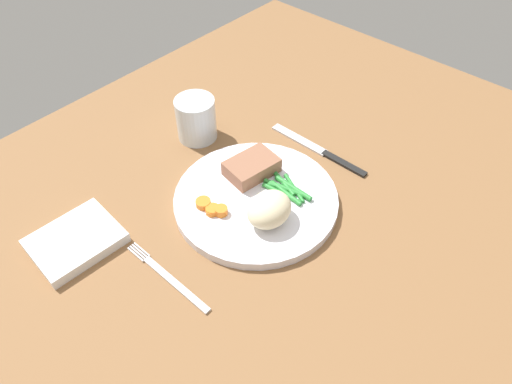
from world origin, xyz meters
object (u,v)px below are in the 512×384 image
at_px(dinner_plate, 256,200).
at_px(knife, 320,151).
at_px(meat_portion, 252,167).
at_px(water_glass, 196,122).
at_px(fork, 168,277).
at_px(napkin, 76,241).

relative_size(dinner_plate, knife, 1.30).
distance_m(meat_portion, water_glass, 0.16).
distance_m(fork, knife, 0.36).
distance_m(knife, water_glass, 0.23).
height_order(dinner_plate, water_glass, water_glass).
distance_m(water_glass, napkin, 0.30).
distance_m(fork, napkin, 0.16).
height_order(knife, water_glass, water_glass).
height_order(meat_portion, napkin, meat_portion).
xyz_separation_m(meat_portion, napkin, (-0.28, 0.10, -0.02)).
bearing_deg(knife, dinner_plate, -179.48).
bearing_deg(water_glass, dinner_plate, -105.65).
bearing_deg(dinner_plate, meat_portion, 49.40).
xyz_separation_m(meat_portion, knife, (0.14, -0.04, -0.03)).
relative_size(meat_portion, fork, 0.51).
bearing_deg(knife, fork, -178.58).
height_order(knife, napkin, napkin).
bearing_deg(water_glass, napkin, -170.47).
height_order(dinner_plate, knife, dinner_plate).
relative_size(water_glass, napkin, 0.64).
relative_size(meat_portion, napkin, 0.67).
relative_size(knife, napkin, 1.63).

